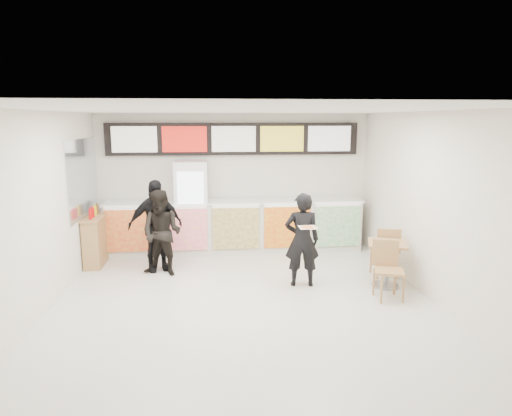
{
  "coord_description": "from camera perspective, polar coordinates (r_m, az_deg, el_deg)",
  "views": [
    {
      "loc": [
        -0.46,
        -6.65,
        2.86
      ],
      "look_at": [
        0.28,
        1.2,
        1.33
      ],
      "focal_mm": 32.0,
      "sensor_mm": 36.0,
      "label": 1
    }
  ],
  "objects": [
    {
      "name": "mirror_panel",
      "position": [
        9.51,
        -20.81,
        3.55
      ],
      "size": [
        0.01,
        2.0,
        1.5
      ],
      "primitive_type": "cube",
      "color": "#B2B7BF",
      "rests_on": "wall_left"
    },
    {
      "name": "floor",
      "position": [
        7.26,
        -1.37,
        -12.25
      ],
      "size": [
        7.0,
        7.0,
        0.0
      ],
      "primitive_type": "plane",
      "color": "beige",
      "rests_on": "ground"
    },
    {
      "name": "wall_left",
      "position": [
        7.25,
        -25.8,
        -0.96
      ],
      "size": [
        0.0,
        7.0,
        7.0
      ],
      "primitive_type": "plane",
      "rotation": [
        1.57,
        0.0,
        1.57
      ],
      "color": "silver",
      "rests_on": "floor"
    },
    {
      "name": "cafe_table",
      "position": [
        8.23,
        16.01,
        -5.8
      ],
      "size": [
        0.89,
        1.66,
        0.94
      ],
      "rotation": [
        0.0,
        0.0,
        -0.3
      ],
      "color": "#AE7C4F",
      "rests_on": "floor"
    },
    {
      "name": "menu_board",
      "position": [
        10.09,
        -2.82,
        8.63
      ],
      "size": [
        5.5,
        0.14,
        0.7
      ],
      "color": "black",
      "rests_on": "wall_back"
    },
    {
      "name": "ceiling",
      "position": [
        6.67,
        -1.49,
        12.16
      ],
      "size": [
        7.0,
        7.0,
        0.0
      ],
      "primitive_type": "plane",
      "rotation": [
        3.14,
        0.0,
        0.0
      ],
      "color": "white",
      "rests_on": "wall_back"
    },
    {
      "name": "service_counter",
      "position": [
        10.02,
        -2.63,
        -2.24
      ],
      "size": [
        5.56,
        0.77,
        1.14
      ],
      "color": "silver",
      "rests_on": "floor"
    },
    {
      "name": "wall_back",
      "position": [
        10.26,
        -2.79,
        3.33
      ],
      "size": [
        6.0,
        0.0,
        6.0
      ],
      "primitive_type": "plane",
      "rotation": [
        1.57,
        0.0,
        0.0
      ],
      "color": "silver",
      "rests_on": "floor"
    },
    {
      "name": "customer_main",
      "position": [
        7.93,
        5.77,
        -3.97
      ],
      "size": [
        0.63,
        0.44,
        1.64
      ],
      "primitive_type": "imported",
      "rotation": [
        0.0,
        0.0,
        3.05
      ],
      "color": "black",
      "rests_on": "floor"
    },
    {
      "name": "pizza_slice",
      "position": [
        7.42,
        6.48,
        -2.37
      ],
      "size": [
        0.36,
        0.36,
        0.02
      ],
      "color": "beige",
      "rests_on": "customer_main"
    },
    {
      "name": "condiment_ledge",
      "position": [
        9.64,
        -19.44,
        -3.84
      ],
      "size": [
        0.35,
        0.88,
        1.17
      ],
      "color": "#AE7C4F",
      "rests_on": "floor"
    },
    {
      "name": "drinks_fridge",
      "position": [
        9.95,
        -8.04,
        0.09
      ],
      "size": [
        0.7,
        0.67,
        2.0
      ],
      "color": "white",
      "rests_on": "floor"
    },
    {
      "name": "customer_mid",
      "position": [
        8.9,
        -12.46,
        -2.15
      ],
      "size": [
        1.12,
        0.76,
        1.76
      ],
      "primitive_type": "imported",
      "rotation": [
        0.0,
        0.0,
        0.35
      ],
      "color": "black",
      "rests_on": "floor"
    },
    {
      "name": "wall_right",
      "position": [
        7.62,
        21.69,
        -0.1
      ],
      "size": [
        0.0,
        7.0,
        7.0
      ],
      "primitive_type": "plane",
      "rotation": [
        1.57,
        0.0,
        -1.57
      ],
      "color": "silver",
      "rests_on": "floor"
    },
    {
      "name": "customer_left",
      "position": [
        8.61,
        -11.68,
        -3.08
      ],
      "size": [
        0.95,
        0.85,
        1.61
      ],
      "primitive_type": "imported",
      "rotation": [
        0.0,
        0.0,
        -0.37
      ],
      "color": "black",
      "rests_on": "floor"
    }
  ]
}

